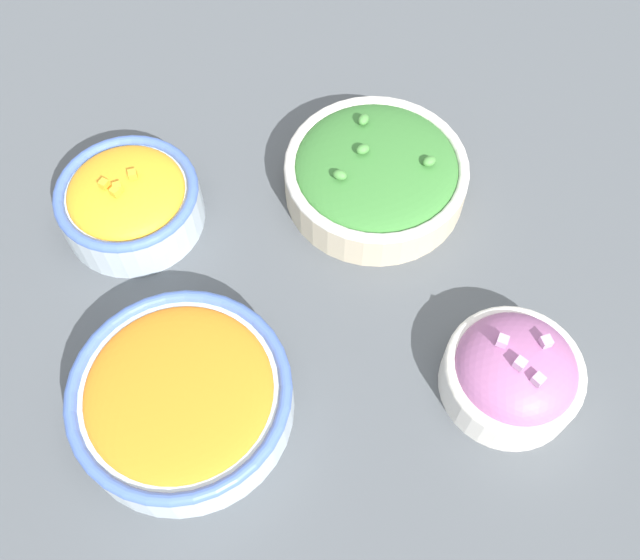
# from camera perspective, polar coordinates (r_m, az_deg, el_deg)

# --- Properties ---
(ground_plane) EXTENTS (3.00, 3.00, 0.00)m
(ground_plane) POSITION_cam_1_polar(r_m,az_deg,el_deg) (0.73, 0.00, -1.16)
(ground_plane) COLOR #4C5156
(bowl_carrots) EXTENTS (0.20, 0.20, 0.06)m
(bowl_carrots) POSITION_cam_1_polar(r_m,az_deg,el_deg) (0.67, -11.03, -9.12)
(bowl_carrots) COLOR #B2C1CC
(bowl_carrots) RESTS_ON ground_plane
(bowl_red_onion) EXTENTS (0.13, 0.13, 0.08)m
(bowl_red_onion) POSITION_cam_1_polar(r_m,az_deg,el_deg) (0.69, 15.20, -7.17)
(bowl_red_onion) COLOR silver
(bowl_red_onion) RESTS_ON ground_plane
(bowl_broccoli) EXTENTS (0.20, 0.20, 0.07)m
(bowl_broccoli) POSITION_cam_1_polar(r_m,az_deg,el_deg) (0.78, 4.49, 8.54)
(bowl_broccoli) COLOR beige
(bowl_broccoli) RESTS_ON ground_plane
(bowl_squash) EXTENTS (0.15, 0.15, 0.07)m
(bowl_squash) POSITION_cam_1_polar(r_m,az_deg,el_deg) (0.78, -15.01, 6.17)
(bowl_squash) COLOR #B2C1CC
(bowl_squash) RESTS_ON ground_plane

